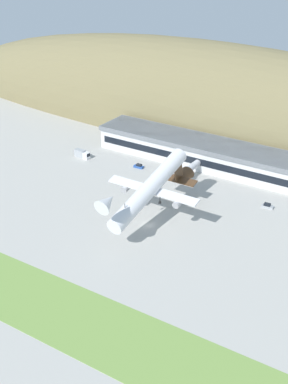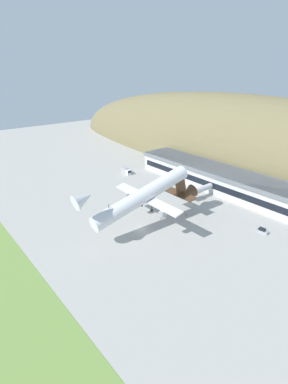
% 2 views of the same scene
% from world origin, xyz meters
% --- Properties ---
extents(ground_plane, '(440.74, 440.74, 0.00)m').
position_xyz_m(ground_plane, '(0.00, 0.00, 0.00)').
color(ground_plane, '#ADAAA3').
extents(grass_strip_foreground, '(396.67, 21.45, 0.08)m').
position_xyz_m(grass_strip_foreground, '(0.00, -47.99, 0.04)').
color(grass_strip_foreground, '#759947').
rests_on(grass_strip_foreground, ground_plane).
extents(hill_backdrop, '(330.99, 59.49, 79.92)m').
position_xyz_m(hill_backdrop, '(-24.87, 92.81, 0.00)').
color(hill_backdrop, olive).
rests_on(hill_backdrop, ground_plane).
extents(terminal_building, '(96.44, 17.65, 9.74)m').
position_xyz_m(terminal_building, '(-4.78, 52.89, 5.52)').
color(terminal_building, silver).
rests_on(terminal_building, ground_plane).
extents(jetway_0, '(3.38, 13.59, 5.43)m').
position_xyz_m(jetway_0, '(-5.64, 37.06, 3.99)').
color(jetway_0, silver).
rests_on(jetway_0, ground_plane).
extents(cargo_airplane, '(32.21, 51.81, 16.82)m').
position_xyz_m(cargo_airplane, '(-0.38, 1.78, 12.53)').
color(cargo_airplane, silver).
extents(service_car_0, '(3.98, 1.79, 1.66)m').
position_xyz_m(service_car_0, '(-27.08, 35.50, 0.69)').
color(service_car_0, '#264C99').
rests_on(service_car_0, ground_plane).
extents(service_car_2, '(4.10, 2.09, 1.61)m').
position_xyz_m(service_car_2, '(28.04, 31.81, 0.67)').
color(service_car_2, '#999EA3').
rests_on(service_car_2, ground_plane).
extents(fuel_truck, '(7.10, 2.71, 3.19)m').
position_xyz_m(fuel_truck, '(-52.45, 31.49, 1.54)').
color(fuel_truck, silver).
rests_on(fuel_truck, ground_plane).
extents(traffic_cone_0, '(0.52, 0.52, 0.58)m').
position_xyz_m(traffic_cone_0, '(-11.89, 16.48, 0.28)').
color(traffic_cone_0, orange).
rests_on(traffic_cone_0, ground_plane).
extents(traffic_cone_1, '(0.52, 0.52, 0.58)m').
position_xyz_m(traffic_cone_1, '(2.11, 20.99, 0.28)').
color(traffic_cone_1, orange).
rests_on(traffic_cone_1, ground_plane).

